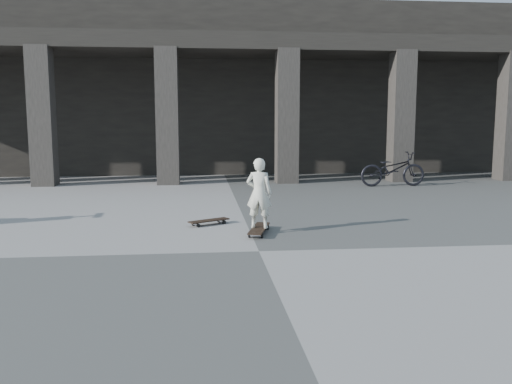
{
  "coord_description": "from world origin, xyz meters",
  "views": [
    {
      "loc": [
        -0.86,
        -7.8,
        1.96
      ],
      "look_at": [
        0.14,
        1.75,
        0.65
      ],
      "focal_mm": 38.0,
      "sensor_mm": 36.0,
      "label": 1
    }
  ],
  "objects": [
    {
      "name": "skateboard_spare",
      "position": [
        -0.7,
        2.09,
        0.07
      ],
      "size": [
        0.79,
        0.57,
        0.09
      ],
      "rotation": [
        0.0,
        0.0,
        0.52
      ],
      "color": "black",
      "rests_on": "ground"
    },
    {
      "name": "bicycle",
      "position": [
        4.7,
        7.3,
        0.5
      ],
      "size": [
        1.9,
        0.68,
        0.99
      ],
      "primitive_type": "imported",
      "rotation": [
        0.0,
        0.0,
        1.58
      ],
      "color": "black",
      "rests_on": "ground"
    },
    {
      "name": "ground",
      "position": [
        0.0,
        0.0,
        0.0
      ],
      "size": [
        90.0,
        90.0,
        0.0
      ],
      "primitive_type": "plane",
      "color": "#4B4B49",
      "rests_on": "ground"
    },
    {
      "name": "child",
      "position": [
        0.14,
        1.25,
        0.7
      ],
      "size": [
        0.5,
        0.4,
        1.2
      ],
      "primitive_type": "imported",
      "rotation": [
        0.0,
        0.0,
        2.85
      ],
      "color": "silver",
      "rests_on": "longboard"
    },
    {
      "name": "longboard",
      "position": [
        0.14,
        1.25,
        0.08
      ],
      "size": [
        0.49,
        1.03,
        0.1
      ],
      "rotation": [
        0.0,
        0.0,
        1.3
      ],
      "color": "black",
      "rests_on": "ground"
    },
    {
      "name": "colonnade",
      "position": [
        -0.0,
        13.77,
        3.03
      ],
      "size": [
        28.0,
        8.82,
        6.0
      ],
      "color": "black",
      "rests_on": "ground"
    }
  ]
}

